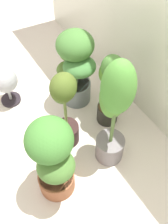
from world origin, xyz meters
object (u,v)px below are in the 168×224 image
Objects in this scene: potted_plant_front_right at (52,156)px; potted_plant_back_left at (75,64)px; potted_plant_back_center at (110,88)px; floor_fan at (5,82)px; potted_plant_center at (65,108)px; potted_plant_back_right at (114,110)px.

potted_plant_back_left is (-0.65, 0.56, -0.02)m from potted_plant_front_right.
potted_plant_back_left reaches higher than potted_plant_back_center.
potted_plant_center is at bearing 3.55° from floor_fan.
floor_fan is (-0.30, -0.53, -0.19)m from potted_plant_back_left.
potted_plant_back_center is at bearing 27.10° from floor_fan.
potted_plant_front_right is 1.02× the size of potted_plant_center.
potted_plant_front_right is 0.49m from potted_plant_back_right.
potted_plant_back_left is at bearing 173.01° from potted_plant_back_right.
potted_plant_back_center reaches higher than floor_fan.
potted_plant_back_center is 0.92m from floor_fan.
potted_plant_center is at bearing -41.06° from potted_plant_back_left.
potted_plant_back_center is 0.39m from potted_plant_center.
potted_plant_back_center is at bearing 87.48° from potted_plant_center.
potted_plant_center is at bearing 140.46° from potted_plant_front_right.
potted_plant_center is at bearing -92.52° from potted_plant_back_center.
potted_plant_back_right reaches higher than potted_plant_front_right.
potted_plant_back_center is (-0.31, 0.66, -0.05)m from potted_plant_front_right.
potted_plant_back_center is at bearing 146.54° from potted_plant_back_right.
potted_plant_back_right is at bearing -33.46° from potted_plant_back_center.
potted_plant_back_right is at bearing 8.64° from floor_fan.
potted_plant_front_right is at bearing -86.56° from potted_plant_back_right.
potted_plant_front_right is at bearing -65.09° from potted_plant_back_center.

